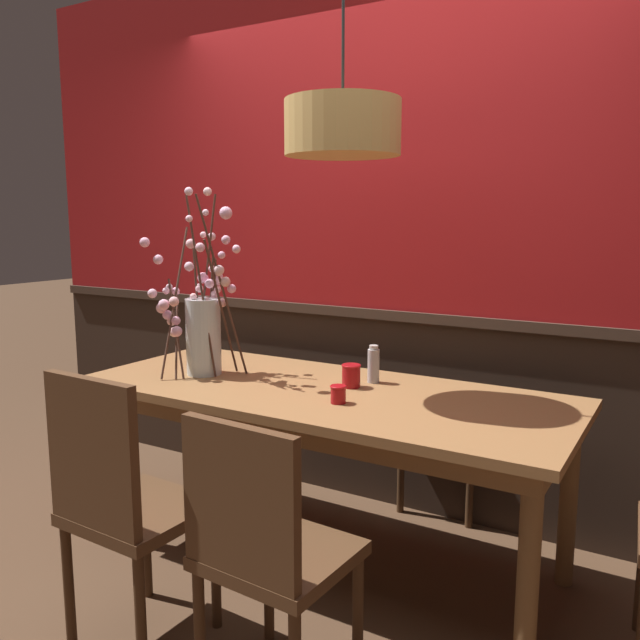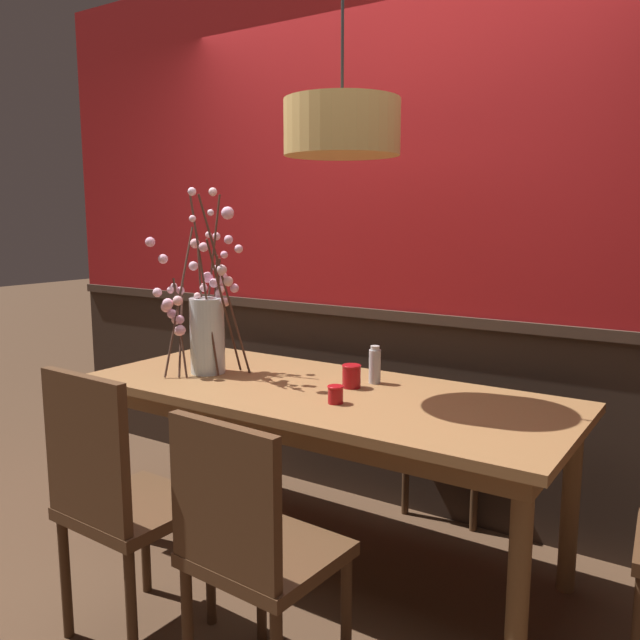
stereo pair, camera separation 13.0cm
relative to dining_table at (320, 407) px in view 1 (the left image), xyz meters
The scene contains 11 objects.
ground_plane 0.69m from the dining_table, ahead, with size 24.00×24.00×0.00m, color #4C3321.
back_wall 1.01m from the dining_table, 90.00° to the left, with size 4.75×0.14×2.81m.
dining_table is the anchor object (origin of this frame).
chair_near_side_right 0.90m from the dining_table, 70.02° to the right, with size 0.44×0.42×0.93m.
chair_near_side_left 0.91m from the dining_table, 107.56° to the right, with size 0.44×0.43×0.99m.
chair_far_side_right 0.93m from the dining_table, 71.94° to the left, with size 0.43×0.45×0.90m.
vase_with_blossoms 0.68m from the dining_table, behind, with size 0.50×0.35×0.85m.
candle_holder_nearer_center 0.26m from the dining_table, 41.23° to the right, with size 0.07×0.07×0.07m.
candle_holder_nearer_edge 0.19m from the dining_table, 40.88° to the left, with size 0.08×0.08×0.10m.
condiment_bottle 0.30m from the dining_table, 54.69° to the left, with size 0.05×0.05×0.17m.
pendant_lamp 1.15m from the dining_table, ahead, with size 0.45×0.45×1.09m.
Camera 1 is at (1.36, -2.30, 1.49)m, focal length 36.54 mm.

